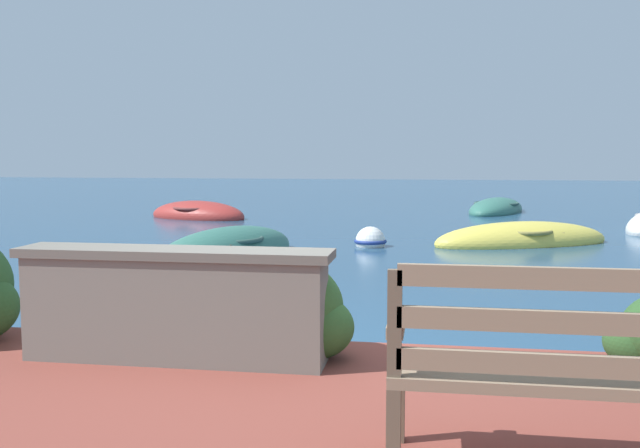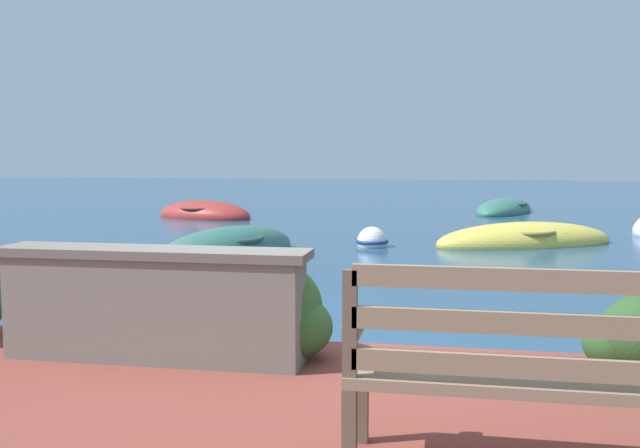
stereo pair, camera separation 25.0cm
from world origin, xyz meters
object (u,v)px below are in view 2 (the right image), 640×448
Objects in this scene: mooring_buoy at (372,241)px; rowboat_distant at (504,211)px; rowboat_outer at (204,215)px; rowboat_nearest at (228,252)px; park_bench at (534,367)px; rowboat_mid at (525,242)px.

rowboat_distant is at bearing 70.45° from mooring_buoy.
rowboat_nearest is at bearing 131.85° from rowboat_outer.
rowboat_mid is at bearing 87.57° from park_bench.
rowboat_nearest is (-3.76, 7.55, -0.64)m from park_bench.
rowboat_distant reaches higher than mooring_buoy.
rowboat_outer is (-2.66, 6.37, -0.00)m from rowboat_nearest.
park_bench is 0.46× the size of rowboat_distant.
rowboat_mid is 7.06m from rowboat_distant.
park_bench is at bearing 47.19° from rowboat_nearest.
park_bench is at bearing -79.58° from mooring_buoy.
rowboat_nearest is at bearing 119.50° from park_bench.
rowboat_nearest is 0.95× the size of rowboat_mid.
rowboat_outer reaches higher than rowboat_distant.
rowboat_outer reaches higher than mooring_buoy.
park_bench is at bearing 15.83° from rowboat_distant.
rowboat_nearest is at bearing -179.72° from rowboat_mid.
rowboat_outer is 6.74m from mooring_buoy.
rowboat_mid is at bearing 15.07° from mooring_buoy.
mooring_buoy is (-1.68, 9.13, -0.61)m from park_bench.
park_bench is 16.93m from rowboat_distant.
rowboat_mid is 1.19× the size of rowboat_outer.
rowboat_outer is 8.06m from rowboat_distant.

